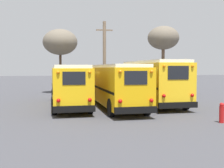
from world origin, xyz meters
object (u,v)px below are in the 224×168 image
at_px(school_bus_0, 68,84).
at_px(bare_tree_1, 60,42).
at_px(school_bus_2, 152,81).
at_px(bare_tree_0, 163,38).
at_px(school_bus_1, 114,84).
at_px(utility_pole, 104,57).
at_px(fire_hydrant, 222,113).

xyz_separation_m(school_bus_0, bare_tree_1, (-0.40, 10.13, 3.92)).
distance_m(school_bus_2, bare_tree_0, 11.69).
distance_m(school_bus_1, school_bus_2, 3.31).
distance_m(utility_pole, bare_tree_0, 7.15).
bearing_deg(school_bus_1, school_bus_2, 16.16).
relative_size(utility_pole, bare_tree_1, 1.12).
distance_m(school_bus_0, school_bus_2, 6.36).
relative_size(school_bus_2, fire_hydrant, 9.10).
bearing_deg(school_bus_2, school_bus_0, 178.13).
distance_m(bare_tree_0, fire_hydrant, 18.79).
xyz_separation_m(bare_tree_0, fire_hydrant, (-3.77, -17.54, -5.60)).
bearing_deg(school_bus_0, fire_hydrant, -47.40).
height_order(school_bus_0, fire_hydrant, school_bus_0).
xyz_separation_m(school_bus_2, bare_tree_1, (-6.75, 10.33, 3.74)).
height_order(bare_tree_1, fire_hydrant, bare_tree_1).
xyz_separation_m(utility_pole, bare_tree_0, (6.83, 0.25, 2.12)).
bearing_deg(school_bus_2, fire_hydrant, -82.73).
relative_size(school_bus_2, bare_tree_1, 1.35).
relative_size(school_bus_0, utility_pole, 1.35).
bearing_deg(fire_hydrant, bare_tree_0, 77.86).
bearing_deg(utility_pole, school_bus_2, -77.77).
relative_size(school_bus_0, school_bus_2, 1.12).
relative_size(school_bus_1, bare_tree_0, 1.44).
bearing_deg(school_bus_2, school_bus_1, -163.84).
height_order(school_bus_1, bare_tree_0, bare_tree_0).
bearing_deg(bare_tree_1, school_bus_2, -56.84).
height_order(school_bus_2, utility_pole, utility_pole).
distance_m(school_bus_2, fire_hydrant, 7.95).
bearing_deg(bare_tree_0, school_bus_2, -116.04).
distance_m(utility_pole, fire_hydrant, 17.90).
relative_size(utility_pole, fire_hydrant, 7.53).
xyz_separation_m(bare_tree_0, bare_tree_1, (-11.52, 0.58, -0.58)).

